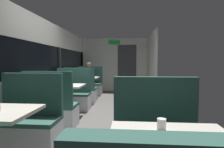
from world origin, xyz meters
TOP-DOWN VIEW (x-y plane):
  - ground_plane at (0.00, 0.00)m, footprint 3.30×9.20m
  - carriage_window_panel_left at (-1.45, 0.00)m, footprint 0.09×8.48m
  - carriage_end_bulkhead at (0.06, 4.19)m, footprint 2.90×0.11m
  - carriage_aisle_panel_right at (1.45, 3.00)m, footprint 0.08×2.40m
  - bench_near_window_facing_entry at (-0.89, -1.39)m, footprint 0.95×0.50m
  - dining_table_mid_window at (-0.89, 0.18)m, footprint 0.90×0.70m
  - bench_mid_window_facing_end at (-0.89, -0.52)m, footprint 0.95×0.50m
  - bench_mid_window_facing_entry at (-0.89, 0.88)m, footprint 0.95×0.50m
  - dining_table_far_window at (-0.89, 2.45)m, footprint 0.90×0.70m
  - bench_far_window_facing_end at (-0.89, 1.75)m, footprint 0.95×0.50m
  - bench_far_window_facing_entry at (-0.89, 3.15)m, footprint 0.95×0.50m
  - seated_passenger at (-0.89, 3.08)m, footprint 0.47×0.55m
  - coffee_cup_primary at (0.84, -2.53)m, footprint 0.07×0.07m

SIDE VIEW (x-z plane):
  - ground_plane at x=0.00m, z-range -0.02..0.00m
  - bench_near_window_facing_entry at x=-0.89m, z-range -0.22..0.88m
  - bench_mid_window_facing_end at x=-0.89m, z-range -0.22..0.88m
  - bench_mid_window_facing_entry at x=-0.89m, z-range -0.22..0.88m
  - bench_far_window_facing_end at x=-0.89m, z-range -0.22..0.88m
  - bench_far_window_facing_entry at x=-0.89m, z-range -0.22..0.88m
  - seated_passenger at x=-0.89m, z-range -0.09..1.17m
  - dining_table_mid_window at x=-0.89m, z-range 0.27..1.01m
  - dining_table_far_window at x=-0.89m, z-range 0.27..1.01m
  - coffee_cup_primary at x=0.84m, z-range 0.74..0.83m
  - carriage_window_panel_left at x=-1.45m, z-range -0.04..2.26m
  - carriage_end_bulkhead at x=0.06m, z-range -0.01..2.29m
  - carriage_aisle_panel_right at x=1.45m, z-range 0.00..2.30m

